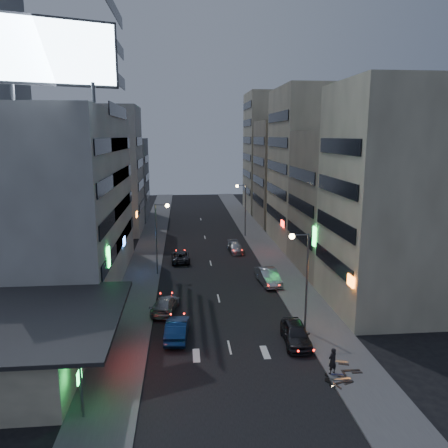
{
  "coord_description": "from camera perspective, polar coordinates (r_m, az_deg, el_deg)",
  "views": [
    {
      "loc": [
        -3.22,
        -25.83,
        15.47
      ],
      "look_at": [
        1.06,
        19.63,
        6.21
      ],
      "focal_mm": 35.0,
      "sensor_mm": 36.0,
      "label": 1
    }
  ],
  "objects": [
    {
      "name": "parked_car_left",
      "position": [
        54.91,
        -5.72,
        -4.24
      ],
      "size": [
        2.36,
        4.83,
        1.32
      ],
      "primitive_type": "imported",
      "rotation": [
        0.0,
        0.0,
        3.18
      ],
      "color": "#29292E",
      "rests_on": "ground"
    },
    {
      "name": "scooter_silver_b",
      "position": [
        32.52,
        15.97,
        -16.01
      ],
      "size": [
        1.2,
        2.02,
        1.17
      ],
      "primitive_type": null,
      "rotation": [
        0.0,
        0.0,
        1.26
      ],
      "color": "#93959A",
      "rests_on": "sidewalk_right"
    },
    {
      "name": "sidewalk_right",
      "position": [
        58.99,
        5.78,
        -3.73
      ],
      "size": [
        4.0,
        120.0,
        0.12
      ],
      "primitive_type": "cube",
      "color": "#4C4C4F",
      "rests_on": "ground"
    },
    {
      "name": "shophouse_mid",
      "position": [
        51.9,
        15.84,
        2.76
      ],
      "size": [
        11.0,
        12.0,
        16.0
      ],
      "primitive_type": "cube",
      "color": "tan",
      "rests_on": "ground"
    },
    {
      "name": "food_court",
      "position": [
        32.72,
        -24.65,
        -13.99
      ],
      "size": [
        11.0,
        13.0,
        3.88
      ],
      "color": "beige",
      "rests_on": "ground"
    },
    {
      "name": "far_right_a",
      "position": [
        78.37,
        8.51,
        6.61
      ],
      "size": [
        11.0,
        12.0,
        18.0
      ],
      "primitive_type": "cube",
      "color": "tan",
      "rests_on": "ground"
    },
    {
      "name": "parked_car_right_mid",
      "position": [
        46.79,
        5.8,
        -6.84
      ],
      "size": [
        2.26,
        5.14,
        1.64
      ],
      "primitive_type": "imported",
      "rotation": [
        0.0,
        0.0,
        0.11
      ],
      "color": "#AFB3B7",
      "rests_on": "ground"
    },
    {
      "name": "far_left_b",
      "position": [
        85.17,
        -14.06,
        5.76
      ],
      "size": [
        12.0,
        10.0,
        15.0
      ],
      "primitive_type": "cube",
      "color": "slate",
      "rests_on": "ground"
    },
    {
      "name": "road_car_blue",
      "position": [
        34.99,
        -6.14,
        -13.45
      ],
      "size": [
        2.0,
        4.78,
        1.53
      ],
      "primitive_type": "imported",
      "rotation": [
        0.0,
        0.0,
        3.06
      ],
      "color": "navy",
      "rests_on": "ground"
    },
    {
      "name": "road_car_silver",
      "position": [
        39.93,
        -7.68,
        -10.36
      ],
      "size": [
        2.86,
        5.06,
        1.38
      ],
      "primitive_type": "imported",
      "rotation": [
        0.0,
        0.0,
        2.94
      ],
      "color": "gray",
      "rests_on": "ground"
    },
    {
      "name": "scooter_black_b",
      "position": [
        31.82,
        17.35,
        -16.75
      ],
      "size": [
        0.68,
        1.92,
        1.16
      ],
      "primitive_type": null,
      "rotation": [
        0.0,
        0.0,
        1.55
      ],
      "color": "black",
      "rests_on": "sidewalk_right"
    },
    {
      "name": "white_building",
      "position": [
        48.29,
        -21.94,
        2.94
      ],
      "size": [
        14.0,
        24.0,
        18.0
      ],
      "primitive_type": "cube",
      "color": "#BBBBB6",
      "rests_on": "ground"
    },
    {
      "name": "parked_car_right_near",
      "position": [
        34.42,
        9.35,
        -13.92
      ],
      "size": [
        2.17,
        4.8,
        1.6
      ],
      "primitive_type": "imported",
      "rotation": [
        0.0,
        0.0,
        -0.06
      ],
      "color": "#26272B",
      "rests_on": "ground"
    },
    {
      "name": "street_lamp_right_far",
      "position": [
        67.22,
        2.48,
        2.81
      ],
      "size": [
        1.6,
        0.44,
        8.02
      ],
      "color": "#595B60",
      "rests_on": "sidewalk_right"
    },
    {
      "name": "person",
      "position": [
        30.73,
        13.98,
        -16.97
      ],
      "size": [
        0.77,
        0.67,
        1.79
      ],
      "primitive_type": "imported",
      "rotation": [
        0.0,
        0.0,
        3.58
      ],
      "color": "black",
      "rests_on": "sidewalk_right"
    },
    {
      "name": "parked_car_right_far",
      "position": [
        59.04,
        1.53,
        -3.07
      ],
      "size": [
        2.2,
        4.61,
        1.3
      ],
      "primitive_type": "imported",
      "rotation": [
        0.0,
        0.0,
        0.09
      ],
      "color": "#9EA1A6",
      "rests_on": "ground"
    },
    {
      "name": "scooter_blue",
      "position": [
        31.11,
        15.54,
        -17.52
      ],
      "size": [
        0.69,
        1.66,
        0.98
      ],
      "primitive_type": null,
      "rotation": [
        0.0,
        0.0,
        1.47
      ],
      "color": "navy",
      "rests_on": "sidewalk_right"
    },
    {
      "name": "ground",
      "position": [
        30.28,
        1.57,
        -19.27
      ],
      "size": [
        180.0,
        180.0,
        0.0
      ],
      "primitive_type": "plane",
      "color": "black",
      "rests_on": "ground"
    },
    {
      "name": "billboard",
      "position": [
        37.62,
        -21.75,
        20.17
      ],
      "size": [
        9.52,
        3.75,
        6.2
      ],
      "rotation": [
        0.0,
        0.0,
        0.35
      ],
      "color": "#595B60",
      "rests_on": "white_building"
    },
    {
      "name": "sidewalk_left",
      "position": [
        58.11,
        -9.93,
        -4.09
      ],
      "size": [
        4.0,
        120.0,
        0.12
      ],
      "primitive_type": "cube",
      "color": "#4C4C4F",
      "rests_on": "ground"
    },
    {
      "name": "street_lamp_right_near",
      "position": [
        34.62,
        10.2,
        -5.69
      ],
      "size": [
        1.6,
        0.44,
        8.02
      ],
      "color": "#595B60",
      "rests_on": "sidewalk_right"
    },
    {
      "name": "shophouse_far",
      "position": [
        63.66,
        11.35,
        7.22
      ],
      "size": [
        10.0,
        14.0,
        22.0
      ],
      "primitive_type": "cube",
      "color": "beige",
      "rests_on": "ground"
    },
    {
      "name": "scooter_black_a",
      "position": [
        30.51,
        15.91,
        -18.07
      ],
      "size": [
        1.14,
        1.84,
        1.06
      ],
      "primitive_type": null,
      "rotation": [
        0.0,
        0.0,
        1.92
      ],
      "color": "black",
      "rests_on": "sidewalk_right"
    },
    {
      "name": "scooter_silver_a",
      "position": [
        30.68,
        16.2,
        -17.7
      ],
      "size": [
        0.74,
        2.08,
        1.26
      ],
      "primitive_type": null,
      "rotation": [
        0.0,
        0.0,
        1.6
      ],
      "color": "#9A9CA1",
      "rests_on": "sidewalk_right"
    },
    {
      "name": "shophouse_near",
      "position": [
        41.01,
        21.09,
        3.03
      ],
      "size": [
        10.0,
        11.0,
        20.0
      ],
      "primitive_type": "cube",
      "color": "beige",
      "rests_on": "ground"
    },
    {
      "name": "street_lamp_left",
      "position": [
        48.96,
        -8.41,
        -0.57
      ],
      "size": [
        1.6,
        0.44,
        8.02
      ],
      "color": "#595B60",
      "rests_on": "sidewalk_left"
    },
    {
      "name": "far_right_b",
      "position": [
        91.93,
        6.78,
        9.23
      ],
      "size": [
        12.0,
        12.0,
        24.0
      ],
      "primitive_type": "cube",
      "color": "beige",
      "rests_on": "ground"
    },
    {
      "name": "far_left_a",
      "position": [
        72.09,
        -15.28,
        6.72
      ],
      "size": [
        11.0,
        10.0,
        20.0
      ],
      "primitive_type": "cube",
      "color": "#BBBBB6",
      "rests_on": "ground"
    }
  ]
}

